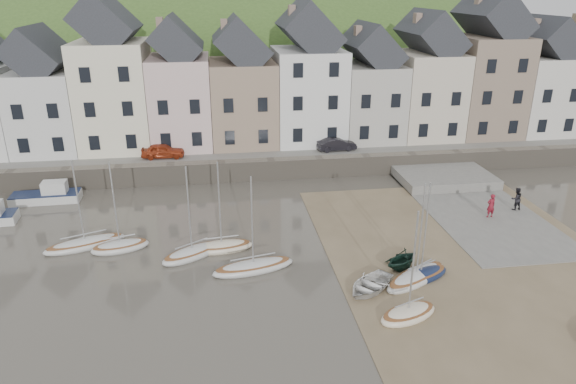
{
  "coord_description": "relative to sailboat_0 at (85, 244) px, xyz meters",
  "views": [
    {
      "loc": [
        -4.66,
        -26.92,
        16.18
      ],
      "look_at": [
        0.0,
        6.0,
        3.0
      ],
      "focal_mm": 32.54,
      "sensor_mm": 36.0,
      "label": 1
    }
  ],
  "objects": [
    {
      "name": "ground",
      "position": [
        13.67,
        -5.53,
        -0.26
      ],
      "size": [
        160.0,
        160.0,
        0.0
      ],
      "primitive_type": "plane",
      "color": "#453F36",
      "rests_on": "ground"
    },
    {
      "name": "quay_land",
      "position": [
        13.67,
        26.47,
        0.49
      ],
      "size": [
        90.0,
        30.0,
        1.5
      ],
      "primitive_type": "cube",
      "color": "#3B5723",
      "rests_on": "ground"
    },
    {
      "name": "quay_street",
      "position": [
        13.67,
        14.97,
        1.29
      ],
      "size": [
        70.0,
        7.0,
        0.1
      ],
      "primitive_type": "cube",
      "color": "slate",
      "rests_on": "quay_land"
    },
    {
      "name": "seawall",
      "position": [
        13.67,
        11.47,
        0.64
      ],
      "size": [
        70.0,
        1.2,
        1.8
      ],
      "primitive_type": "cube",
      "color": "slate",
      "rests_on": "ground"
    },
    {
      "name": "beach",
      "position": [
        24.67,
        -5.53,
        -0.23
      ],
      "size": [
        18.0,
        26.0,
        0.06
      ],
      "primitive_type": "cube",
      "color": "brown",
      "rests_on": "ground"
    },
    {
      "name": "slipway",
      "position": [
        28.67,
        2.47,
        -0.2
      ],
      "size": [
        8.0,
        18.0,
        0.12
      ],
      "primitive_type": "cube",
      "color": "slate",
      "rests_on": "ground"
    },
    {
      "name": "hillside",
      "position": [
        8.67,
        54.47,
        -18.25
      ],
      "size": [
        134.4,
        84.0,
        84.0
      ],
      "color": "#3B5723",
      "rests_on": "ground"
    },
    {
      "name": "townhouse_terrace",
      "position": [
        15.43,
        18.47,
        7.06
      ],
      "size": [
        61.05,
        8.0,
        13.93
      ],
      "color": "silver",
      "rests_on": "quay_land"
    },
    {
      "name": "sailboat_0",
      "position": [
        0.0,
        0.0,
        0.0
      ],
      "size": [
        5.42,
        3.32,
        6.32
      ],
      "color": "silver",
      "rests_on": "ground"
    },
    {
      "name": "sailboat_1",
      "position": [
        2.37,
        -0.72,
        0.01
      ],
      "size": [
        3.96,
        2.38,
        6.32
      ],
      "color": "silver",
      "rests_on": "ground"
    },
    {
      "name": "sailboat_2",
      "position": [
        8.97,
        -1.71,
        0.01
      ],
      "size": [
        4.25,
        1.95,
        6.32
      ],
      "color": "beige",
      "rests_on": "ground"
    },
    {
      "name": "sailboat_3",
      "position": [
        7.08,
        -2.31,
        0.0
      ],
      "size": [
        4.39,
        3.55,
        6.32
      ],
      "color": "silver",
      "rests_on": "ground"
    },
    {
      "name": "sailboat_4",
      "position": [
        10.82,
        -4.61,
        0.0
      ],
      "size": [
        5.32,
        2.58,
        6.32
      ],
      "color": "silver",
      "rests_on": "ground"
    },
    {
      "name": "sailboat_5",
      "position": [
        20.55,
        -6.98,
        0.01
      ],
      "size": [
        4.17,
        2.87,
        6.32
      ],
      "color": "#141F3F",
      "rests_on": "ground"
    },
    {
      "name": "sailboat_6",
      "position": [
        20.2,
        -7.14,
        0.0
      ],
      "size": [
        5.06,
        3.93,
        6.32
      ],
      "color": "silver",
      "rests_on": "ground"
    },
    {
      "name": "sailboat_7",
      "position": [
        18.44,
        -10.62,
        0.01
      ],
      "size": [
        3.74,
        2.62,
        6.32
      ],
      "color": "beige",
      "rests_on": "ground"
    },
    {
      "name": "motorboat_2",
      "position": [
        -4.6,
        8.58,
        0.32
      ],
      "size": [
        5.34,
        1.91,
        1.7
      ],
      "color": "silver",
      "rests_on": "ground"
    },
    {
      "name": "rowboat_white",
      "position": [
        17.17,
        -7.85,
        0.16
      ],
      "size": [
        4.24,
        4.13,
        0.72
      ],
      "primitive_type": "imported",
      "rotation": [
        0.0,
        0.0,
        -0.86
      ],
      "color": "white",
      "rests_on": "beach"
    },
    {
      "name": "rowboat_green",
      "position": [
        19.8,
        -5.77,
        0.48
      ],
      "size": [
        3.33,
        3.2,
        1.35
      ],
      "primitive_type": "imported",
      "rotation": [
        0.0,
        0.0,
        -1.05
      ],
      "color": "black",
      "rests_on": "beach"
    },
    {
      "name": "person_red",
      "position": [
        28.86,
        0.56,
        0.78
      ],
      "size": [
        0.72,
        0.52,
        1.83
      ],
      "primitive_type": "imported",
      "rotation": [
        0.0,
        0.0,
        3.27
      ],
      "color": "maroon",
      "rests_on": "slipway"
    },
    {
      "name": "person_dark",
      "position": [
        31.48,
        1.6,
        0.75
      ],
      "size": [
        0.93,
        0.76,
        1.78
      ],
      "primitive_type": "imported",
      "rotation": [
        0.0,
        0.0,
        3.24
      ],
      "color": "black",
      "rests_on": "slipway"
    },
    {
      "name": "car_left",
      "position": [
        4.13,
        13.97,
        1.99
      ],
      "size": [
        3.86,
        1.63,
        1.3
      ],
      "primitive_type": "imported",
      "rotation": [
        0.0,
        0.0,
        1.55
      ],
      "color": "#A03417",
      "rests_on": "quay_street"
    },
    {
      "name": "car_right",
      "position": [
        20.25,
        13.97,
        1.95
      ],
      "size": [
        3.78,
        1.6,
        1.21
      ],
      "primitive_type": "imported",
      "rotation": [
        0.0,
        0.0,
        1.66
      ],
      "color": "black",
      "rests_on": "quay_street"
    }
  ]
}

